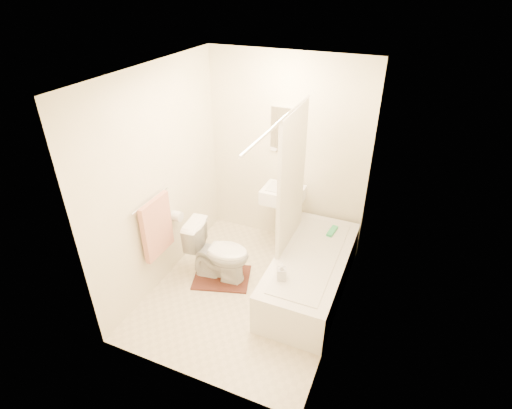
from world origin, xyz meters
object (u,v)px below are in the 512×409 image
at_px(sink, 282,216).
at_px(bath_mat, 222,277).
at_px(bathtub, 310,273).
at_px(soap_bottle, 282,272).
at_px(toilet, 219,252).

distance_m(sink, bath_mat, 1.07).
distance_m(sink, bathtub, 0.90).
height_order(bath_mat, soap_bottle, soap_bottle).
distance_m(toilet, sink, 0.97).
xyz_separation_m(toilet, bath_mat, (0.03, -0.02, -0.34)).
distance_m(bath_mat, soap_bottle, 1.03).
distance_m(toilet, bath_mat, 0.35).
bearing_deg(bathtub, bath_mat, -167.71).
xyz_separation_m(toilet, bathtub, (1.03, 0.20, -0.12)).
bearing_deg(soap_bottle, sink, 109.27).
relative_size(bathtub, soap_bottle, 8.57).
bearing_deg(bathtub, toilet, -169.05).
bearing_deg(bath_mat, soap_bottle, -17.53).
bearing_deg(bathtub, soap_bottle, -110.34).
bearing_deg(toilet, bath_mat, -123.51).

